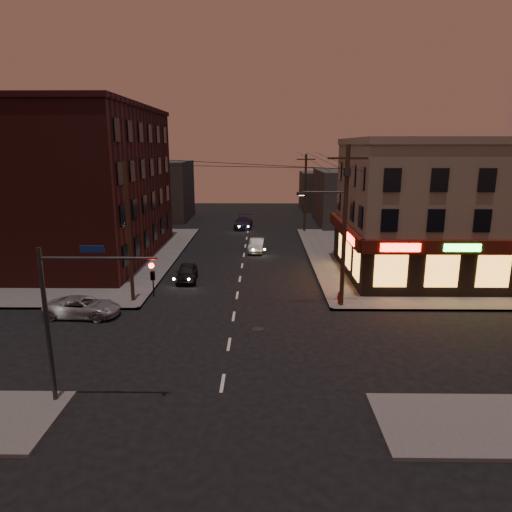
{
  "coord_description": "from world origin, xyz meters",
  "views": [
    {
      "loc": [
        1.69,
        -21.98,
        10.07
      ],
      "look_at": [
        1.33,
        6.39,
        3.2
      ],
      "focal_mm": 32.0,
      "sensor_mm": 36.0,
      "label": 1
    }
  ],
  "objects_px": {
    "sedan_far": "(243,222)",
    "fire_hydrant": "(340,297)",
    "suv_cross": "(83,307)",
    "sedan_mid": "(257,245)",
    "sedan_near": "(187,272)"
  },
  "relations": [
    {
      "from": "sedan_far",
      "to": "suv_cross",
      "type": "bearing_deg",
      "value": -102.75
    },
    {
      "from": "sedan_near",
      "to": "sedan_far",
      "type": "bearing_deg",
      "value": 77.39
    },
    {
      "from": "suv_cross",
      "to": "sedan_mid",
      "type": "xyz_separation_m",
      "value": [
        10.34,
        17.56,
        0.04
      ]
    },
    {
      "from": "sedan_mid",
      "to": "sedan_far",
      "type": "bearing_deg",
      "value": 103.75
    },
    {
      "from": "sedan_near",
      "to": "fire_hydrant",
      "type": "height_order",
      "value": "sedan_near"
    },
    {
      "from": "suv_cross",
      "to": "sedan_near",
      "type": "relative_size",
      "value": 1.18
    },
    {
      "from": "sedan_near",
      "to": "sedan_mid",
      "type": "height_order",
      "value": "sedan_mid"
    },
    {
      "from": "suv_cross",
      "to": "sedan_near",
      "type": "bearing_deg",
      "value": -29.55
    },
    {
      "from": "sedan_far",
      "to": "fire_hydrant",
      "type": "height_order",
      "value": "sedan_far"
    },
    {
      "from": "sedan_mid",
      "to": "suv_cross",
      "type": "bearing_deg",
      "value": -114.76
    },
    {
      "from": "sedan_mid",
      "to": "fire_hydrant",
      "type": "height_order",
      "value": "sedan_mid"
    },
    {
      "from": "suv_cross",
      "to": "sedan_mid",
      "type": "distance_m",
      "value": 20.37
    },
    {
      "from": "sedan_mid",
      "to": "fire_hydrant",
      "type": "distance_m",
      "value": 16.39
    },
    {
      "from": "sedan_far",
      "to": "fire_hydrant",
      "type": "bearing_deg",
      "value": -72.75
    },
    {
      "from": "sedan_far",
      "to": "fire_hydrant",
      "type": "relative_size",
      "value": 6.33
    }
  ]
}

